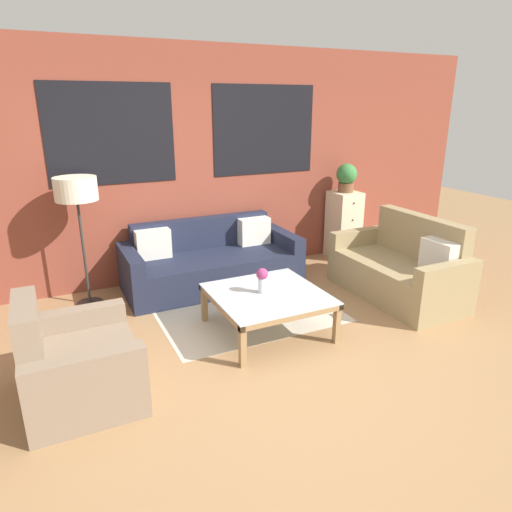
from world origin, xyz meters
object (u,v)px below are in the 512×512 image
armchair_corner (77,366)px  floor_lamp (76,194)px  couch_dark (211,263)px  coffee_table (268,298)px  settee_vintage (401,270)px  drawer_cabinet (343,225)px  flower_vase (262,278)px  potted_plant (346,177)px

armchair_corner → floor_lamp: 2.03m
couch_dark → coffee_table: (0.07, -1.37, 0.07)m
settee_vintage → floor_lamp: (-3.27, 1.31, 0.93)m
armchair_corner → drawer_cabinet: 4.25m
settee_vintage → floor_lamp: floor_lamp is taller
couch_dark → floor_lamp: floor_lamp is taller
couch_dark → settee_vintage: bearing=-34.1°
drawer_cabinet → armchair_corner: bearing=-153.3°
floor_lamp → drawer_cabinet: bearing=2.3°
floor_lamp → flower_vase: size_ratio=5.74×
settee_vintage → coffee_table: bearing=-176.3°
potted_plant → armchair_corner: bearing=-153.3°
coffee_table → flower_vase: flower_vase is taller
floor_lamp → potted_plant: floor_lamp is taller
drawer_cabinet → potted_plant: size_ratio=2.43×
flower_vase → drawer_cabinet: bearing=36.7°
floor_lamp → settee_vintage: bearing=-21.9°
floor_lamp → flower_vase: 2.13m
drawer_cabinet → flower_vase: 2.58m
coffee_table → floor_lamp: floor_lamp is taller
coffee_table → flower_vase: size_ratio=4.19×
armchair_corner → coffee_table: armchair_corner is taller
settee_vintage → armchair_corner: (-3.54, -0.45, -0.03)m
drawer_cabinet → potted_plant: bearing=90.0°
armchair_corner → coffee_table: (1.77, 0.34, 0.08)m
coffee_table → floor_lamp: (-1.49, 1.43, 0.89)m
settee_vintage → flower_vase: settee_vintage is taller
floor_lamp → armchair_corner: bearing=-98.7°
armchair_corner → potted_plant: size_ratio=2.37×
couch_dark → potted_plant: potted_plant is taller
couch_dark → settee_vintage: 2.23m
armchair_corner → potted_plant: potted_plant is taller
potted_plant → settee_vintage: bearing=-99.6°
floor_lamp → couch_dark: bearing=-2.6°
potted_plant → flower_vase: (-2.06, -1.54, -0.61)m
coffee_table → floor_lamp: bearing=136.3°
settee_vintage → potted_plant: bearing=80.4°
couch_dark → floor_lamp: (-1.42, 0.06, 0.96)m
coffee_table → drawer_cabinet: (2.02, 1.57, 0.12)m
settee_vintage → armchair_corner: bearing=-172.7°
couch_dark → drawer_cabinet: (2.09, 0.21, 0.20)m
potted_plant → flower_vase: size_ratio=1.59×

